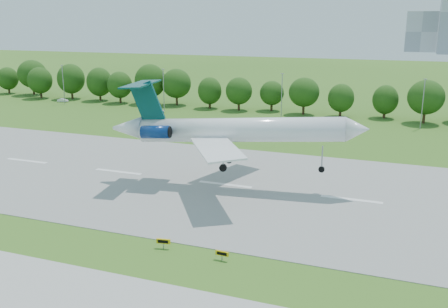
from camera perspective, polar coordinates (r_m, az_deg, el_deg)
ground at (r=70.96m, az=-22.79°, el=-7.55°), size 600.00×600.00×0.00m
runway at (r=89.47m, az=-11.97°, el=-2.02°), size 400.00×45.00×0.08m
tree_line at (r=147.81m, az=1.86°, el=7.47°), size 288.40×8.40×10.40m
light_poles at (r=139.29m, az=-0.44°, el=7.07°), size 175.90×0.25×12.19m
airliner at (r=78.02m, az=0.34°, el=2.88°), size 40.86×29.47×13.48m
taxi_sign_centre at (r=59.51m, az=-6.94°, el=-9.90°), size 1.70×0.48×1.19m
taxi_sign_right at (r=56.44m, az=-0.23°, el=-11.31°), size 1.58×0.28×1.11m
service_vehicle_a at (r=170.40m, az=-17.96°, el=5.86°), size 3.58×2.13×1.11m
service_vehicle_b at (r=144.41m, az=-7.61°, el=4.95°), size 4.22×2.54×1.34m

